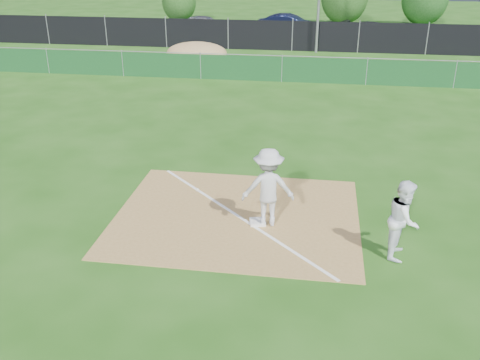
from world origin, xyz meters
name	(u,v)px	position (x,y,z in m)	size (l,w,h in m)	color
ground	(272,112)	(0.00, 10.00, 0.00)	(90.00, 90.00, 0.00)	#1C4A0F
infield_dirt	(237,216)	(0.00, 1.00, 0.01)	(6.00, 5.00, 0.02)	olive
foul_line	(237,215)	(0.00, 1.00, 0.03)	(0.08, 7.00, 0.01)	white
green_fence	(282,69)	(0.00, 15.00, 0.60)	(44.00, 0.05, 1.20)	#103B19
dirt_mound	(197,53)	(-5.00, 18.50, 0.58)	(3.38, 2.60, 1.17)	#987749
black_fence	(292,36)	(0.00, 23.00, 0.90)	(46.00, 0.04, 1.80)	black
parking_lot	(296,37)	(0.00, 28.00, 0.01)	(46.00, 9.00, 0.01)	black
first_base	(258,222)	(0.56, 0.68, 0.06)	(0.37, 0.37, 0.08)	silver
play_at_first	(268,187)	(0.79, 0.71, 0.99)	(2.45, 0.91, 1.93)	silver
runner	(404,219)	(3.79, -0.23, 0.88)	(0.86, 0.67, 1.76)	white
car_left	(205,25)	(-6.63, 28.24, 0.69)	(1.61, 4.01, 1.37)	#9A9DA2
car_mid	(289,26)	(-0.50, 27.96, 0.79)	(1.64, 4.71, 1.55)	#101732
car_right	(374,33)	(5.23, 26.66, 0.66)	(1.83, 4.51, 1.31)	black
tree_left	(179,2)	(-9.85, 33.52, 1.68)	(2.75, 2.75, 3.26)	#382316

